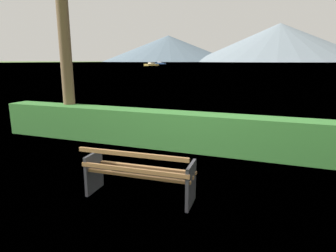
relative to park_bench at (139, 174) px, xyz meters
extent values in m
plane|color=#567A38|center=(0.00, 0.06, -0.43)|extent=(1400.00, 1400.00, 0.00)
plane|color=#7A99A8|center=(0.00, 307.74, -0.43)|extent=(620.00, 620.00, 0.00)
cube|color=olive|center=(0.01, -0.13, 0.02)|extent=(1.78, 0.15, 0.04)
cube|color=olive|center=(0.00, 0.06, 0.02)|extent=(1.78, 0.15, 0.04)
cube|color=olive|center=(-0.01, 0.25, 0.02)|extent=(1.78, 0.15, 0.04)
cube|color=olive|center=(0.01, -0.21, 0.14)|extent=(1.78, 0.13, 0.06)
cube|color=olive|center=(0.01, -0.25, 0.41)|extent=(1.78, 0.13, 0.06)
cube|color=#2D2D33|center=(-0.85, 0.00, -0.09)|extent=(0.07, 0.51, 0.68)
cube|color=#2D2D33|center=(0.84, 0.08, -0.09)|extent=(0.07, 0.51, 0.68)
cube|color=#387A33|center=(0.00, 2.87, 0.04)|extent=(11.17, 0.66, 0.93)
cylinder|color=brown|center=(-3.80, 3.10, 2.21)|extent=(0.34, 0.34, 5.28)
cube|color=#335693|center=(-69.88, 173.35, 0.01)|extent=(7.71, 3.31, 0.87)
cube|color=silver|center=(-69.88, 173.35, 0.84)|extent=(2.84, 2.12, 0.80)
cube|color=gold|center=(-50.38, 115.46, -0.03)|extent=(4.09, 8.01, 0.80)
cube|color=beige|center=(-50.38, 115.46, 0.71)|extent=(2.30, 3.07, 0.68)
cone|color=slate|center=(-207.60, 559.43, 25.12)|extent=(263.07, 263.07, 51.10)
cone|color=gray|center=(0.00, 553.93, 32.22)|extent=(301.08, 301.08, 65.30)
camera|label=1|loc=(1.96, -3.91, 1.77)|focal=31.02mm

